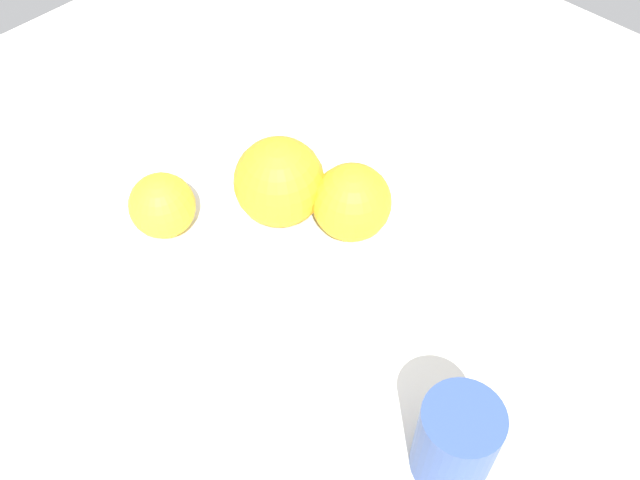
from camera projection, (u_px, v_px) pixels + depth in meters
ground_plane at (320, 270)px, 67.37cm from camera, size 110.00×110.00×2.00cm
fruit_bowl at (320, 245)px, 64.41cm from camera, size 13.38×13.38×5.90cm
orange_in_bowl_0 at (352, 202)px, 59.05cm from camera, size 6.73×6.73×6.73cm
orange_in_bowl_1 at (279, 182)px, 59.79cm from camera, size 7.82×7.82×7.82cm
orange_loose_0 at (162, 206)px, 66.99cm from camera, size 6.37×6.37×6.37cm
ceramic_cup at (456, 441)px, 51.18cm from camera, size 6.02×6.02×8.16cm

